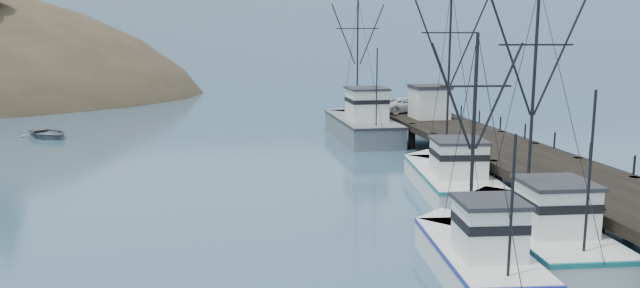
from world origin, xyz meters
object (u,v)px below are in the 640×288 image
Objects in this scene: pier at (497,149)px; trawler_near at (536,229)px; work_vessel at (361,124)px; motorboat at (48,137)px; trawler_mid at (476,254)px; trawler_far at (450,176)px; pier_shed at (429,101)px; pickup_truck at (406,105)px.

trawler_near reaches higher than pier.
pier is 3.00× the size of work_vessel.
pier is at bearing 71.49° from trawler_near.
motorboat is (-28.23, 34.03, -0.82)m from trawler_near.
trawler_mid is 13.29m from trawler_far.
pier_shed is 0.66× the size of pickup_truck.
trawler_far reaches higher than trawler_mid.
pier is 38.65m from motorboat.
pier_shed is at bearing 175.95° from pickup_truck.
trawler_far reaches higher than trawler_near.
pickup_truck is 0.94× the size of motorboat.
trawler_far is (-4.52, -3.45, -0.87)m from pier.
pier_shed is (-0.15, 13.03, 1.73)m from pier.
pier_shed is at bearing 80.59° from trawler_near.
trawler_mid reaches higher than pickup_truck.
work_vessel is 27.75m from motorboat.
pier_shed is at bearing 74.32° from trawler_mid.
trawler_far is at bearing -142.65° from pier.
trawler_near is 29.47m from work_vessel.
motorboat is (-28.30, 23.80, -0.82)m from trawler_far.
trawler_near reaches higher than trawler_mid.
pickup_truck is (4.56, 1.39, 1.45)m from work_vessel.
pickup_truck is 32.18m from motorboat.
motorboat is (-32.66, 7.32, -3.42)m from pier_shed.
trawler_near is at bearing 158.81° from pickup_truck.
trawler_near reaches higher than pier_shed.
motorboat is at bearing 69.90° from pickup_truck.
trawler_mid is 32.07m from work_vessel.
trawler_far is 21.01m from pickup_truck.
trawler_near is at bearing -88.07° from motorboat.
trawler_mid is at bearing -106.77° from trawler_far.
trawler_mid is 1.82× the size of motorboat.
trawler_far is 19.25m from work_vessel.
trawler_near is at bearing -88.27° from work_vessel.
trawler_near is 31.12m from pickup_truck.
motorboat is at bearing 170.49° from work_vessel.
pickup_truck is at bearing 93.02° from pier.
pickup_truck is (-0.91, 17.17, 0.99)m from pier.
pier is at bearing 37.35° from trawler_far.
pickup_truck reaches higher than motorboat.
pier reaches higher than motorboat.
trawler_mid is (-3.77, -2.49, -0.00)m from trawler_near.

